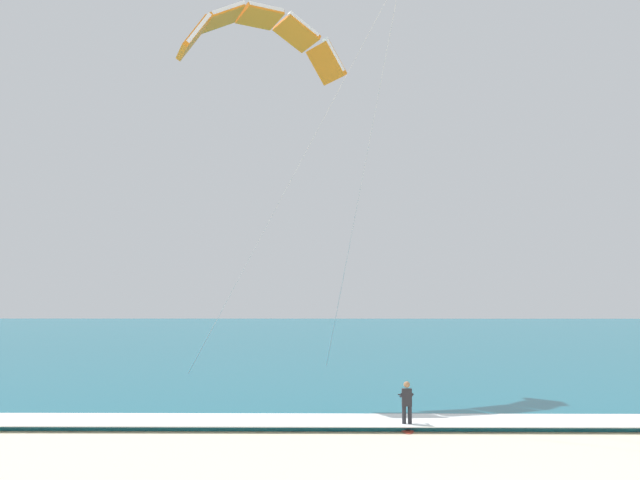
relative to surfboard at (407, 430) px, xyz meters
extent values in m
cube|color=#146075|center=(0.70, 59.84, 0.07)|extent=(200.00, 120.00, 0.20)
cube|color=white|center=(0.70, 0.84, 0.19)|extent=(200.00, 2.82, 0.04)
ellipsoid|color=#E04C38|center=(0.00, 0.00, 0.00)|extent=(0.45, 1.40, 0.05)
cube|color=black|center=(0.00, 0.25, 0.04)|extent=(0.16, 0.06, 0.04)
cube|color=black|center=(0.00, -0.25, 0.04)|extent=(0.16, 0.06, 0.04)
cylinder|color=#232328|center=(-0.10, 0.00, 0.39)|extent=(0.14, 0.14, 0.84)
cylinder|color=#232328|center=(0.10, 0.00, 0.39)|extent=(0.14, 0.14, 0.84)
cube|color=#232328|center=(0.00, 0.00, 1.11)|extent=(0.34, 0.20, 0.60)
sphere|color=#9E704C|center=(0.00, 0.00, 1.55)|extent=(0.22, 0.22, 0.22)
cylinder|color=#232328|center=(-0.18, 0.16, 1.16)|extent=(0.09, 0.51, 0.22)
cylinder|color=#232328|center=(0.18, 0.16, 1.16)|extent=(0.09, 0.51, 0.22)
cylinder|color=black|center=(0.00, 0.38, 1.16)|extent=(0.55, 0.04, 0.04)
cube|color=#3F3F42|center=(0.00, 0.12, 0.89)|extent=(0.12, 0.08, 0.10)
cube|color=orange|center=(-2.81, 11.38, 16.50)|extent=(2.15, 1.92, 1.94)
cube|color=white|center=(-2.44, 10.80, 16.73)|extent=(1.17, 0.86, 1.65)
cube|color=orange|center=(-4.30, 10.79, 17.86)|extent=(2.50, 2.26, 1.42)
cube|color=white|center=(-3.94, 10.21, 18.09)|extent=(1.60, 1.14, 1.06)
cube|color=orange|center=(-6.10, 9.80, 18.35)|extent=(2.51, 2.40, 0.58)
cube|color=white|center=(-5.73, 9.22, 18.57)|extent=(1.73, 1.22, 0.23)
cube|color=orange|center=(-7.78, 8.64, 17.86)|extent=(2.29, 2.34, 1.42)
cube|color=white|center=(-7.41, 8.05, 18.09)|extent=(1.60, 1.11, 1.06)
cube|color=orange|center=(-8.97, 7.55, 16.50)|extent=(1.74, 2.12, 1.94)
cube|color=white|center=(-8.60, 6.97, 16.73)|extent=(1.14, 0.84, 1.65)
cylinder|color=#B2B2B7|center=(-1.40, 5.88, 8.84)|extent=(2.83, 11.02, 15.34)
cylinder|color=#B2B2B7|center=(-4.48, 3.97, 8.84)|extent=(8.99, 7.20, 15.34)
camera|label=1|loc=(-2.71, -26.54, 4.64)|focal=42.52mm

